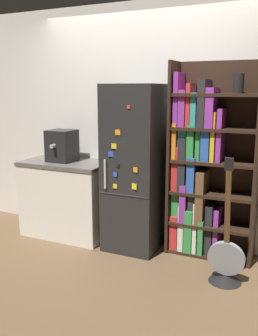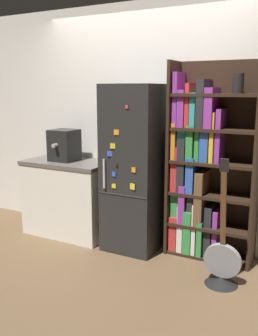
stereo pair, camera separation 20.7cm
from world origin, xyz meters
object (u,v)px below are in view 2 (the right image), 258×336
espresso_machine (64,145)px  guitar (222,267)px  refrigerator (135,168)px  bookshelf (203,170)px

espresso_machine → guitar: bearing=-10.9°
refrigerator → bookshelf: bearing=12.0°
guitar → espresso_machine: bearing=169.1°
bookshelf → guitar: bookshelf is taller
guitar → bookshelf: bearing=124.4°
bookshelf → espresso_machine: bookshelf is taller
refrigerator → espresso_machine: (-0.91, -0.01, 0.19)m
espresso_machine → guitar: size_ratio=0.31×
refrigerator → espresso_machine: bearing=-179.1°
refrigerator → guitar: refrigerator is taller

